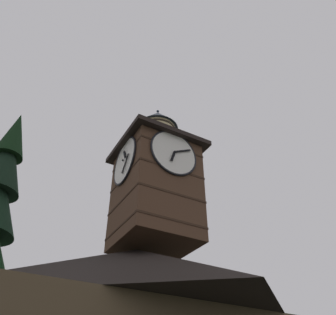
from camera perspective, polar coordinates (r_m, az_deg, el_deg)
name	(u,v)px	position (r m, az deg, el deg)	size (l,w,h in m)	color
clock_tower	(156,181)	(17.11, -1.98, -3.85)	(4.05, 4.05, 8.15)	#4C3323
pine_tree_behind	(127,292)	(21.57, -6.62, -20.90)	(5.27, 5.27, 17.83)	#473323
moon	(106,299)	(51.72, -10.10, -21.65)	(2.09, 2.09, 2.09)	silver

